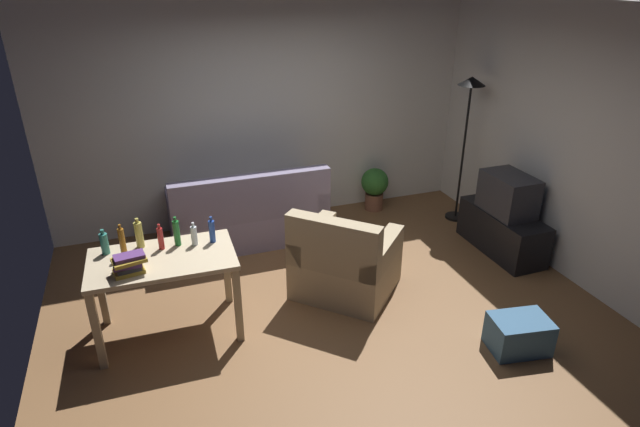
# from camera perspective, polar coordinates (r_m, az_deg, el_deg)

# --- Properties ---
(ground_plane) EXTENTS (5.20, 4.40, 0.02)m
(ground_plane) POSITION_cam_1_polar(r_m,az_deg,el_deg) (5.10, 0.83, -10.19)
(ground_plane) COLOR brown
(wall_rear) EXTENTS (5.20, 0.10, 2.70)m
(wall_rear) POSITION_cam_1_polar(r_m,az_deg,el_deg) (6.46, -5.98, 10.82)
(wall_rear) COLOR silver
(wall_rear) RESTS_ON ground_plane
(wall_right) EXTENTS (0.10, 4.40, 2.70)m
(wall_right) POSITION_cam_1_polar(r_m,az_deg,el_deg) (5.84, 25.78, 6.86)
(wall_right) COLOR silver
(wall_right) RESTS_ON ground_plane
(couch) EXTENTS (1.78, 0.84, 0.92)m
(couch) POSITION_cam_1_polar(r_m,az_deg,el_deg) (6.17, -7.78, -0.31)
(couch) COLOR gray
(couch) RESTS_ON ground_plane
(tv_stand) EXTENTS (0.44, 1.10, 0.48)m
(tv_stand) POSITION_cam_1_polar(r_m,az_deg,el_deg) (6.27, 19.26, -1.85)
(tv_stand) COLOR black
(tv_stand) RESTS_ON ground_plane
(tv) EXTENTS (0.41, 0.60, 0.44)m
(tv) POSITION_cam_1_polar(r_m,az_deg,el_deg) (6.09, 19.89, 2.01)
(tv) COLOR #2D2D33
(tv) RESTS_ON tv_stand
(torchiere_lamp) EXTENTS (0.32, 0.32, 1.81)m
(torchiere_lamp) POSITION_cam_1_polar(r_m,az_deg,el_deg) (6.55, 15.89, 10.77)
(torchiere_lamp) COLOR black
(torchiere_lamp) RESTS_ON ground_plane
(desk) EXTENTS (1.22, 0.73, 0.76)m
(desk) POSITION_cam_1_polar(r_m,az_deg,el_deg) (4.62, -16.73, -5.75)
(desk) COLOR #C6B28E
(desk) RESTS_ON ground_plane
(potted_plant) EXTENTS (0.36, 0.36, 0.57)m
(potted_plant) POSITION_cam_1_polar(r_m,az_deg,el_deg) (6.95, 5.98, 3.01)
(potted_plant) COLOR brown
(potted_plant) RESTS_ON ground_plane
(armchair) EXTENTS (1.23, 1.23, 0.92)m
(armchair) POSITION_cam_1_polar(r_m,az_deg,el_deg) (5.14, 2.64, -5.53)
(armchair) COLOR tan
(armchair) RESTS_ON ground_plane
(storage_box) EXTENTS (0.53, 0.41, 0.30)m
(storage_box) POSITION_cam_1_polar(r_m,az_deg,el_deg) (4.82, 20.89, -12.19)
(storage_box) COLOR #386084
(storage_box) RESTS_ON ground_plane
(bottle_tall) EXTENTS (0.07, 0.07, 0.22)m
(bottle_tall) POSITION_cam_1_polar(r_m,az_deg,el_deg) (4.74, -22.48, -3.03)
(bottle_tall) COLOR teal
(bottle_tall) RESTS_ON desk
(bottle_amber) EXTENTS (0.05, 0.05, 0.30)m
(bottle_amber) POSITION_cam_1_polar(r_m,az_deg,el_deg) (4.62, -20.77, -2.96)
(bottle_amber) COLOR #9E6019
(bottle_amber) RESTS_ON desk
(bottle_squat) EXTENTS (0.07, 0.07, 0.27)m
(bottle_squat) POSITION_cam_1_polar(r_m,az_deg,el_deg) (4.73, -19.16, -2.18)
(bottle_squat) COLOR #BCB24C
(bottle_squat) RESTS_ON desk
(bottle_red) EXTENTS (0.05, 0.05, 0.23)m
(bottle_red) POSITION_cam_1_polar(r_m,az_deg,el_deg) (4.65, -17.01, -2.59)
(bottle_red) COLOR #AD2323
(bottle_red) RESTS_ON desk
(bottle_green) EXTENTS (0.06, 0.06, 0.27)m
(bottle_green) POSITION_cam_1_polar(r_m,az_deg,el_deg) (4.67, -15.38, -2.04)
(bottle_green) COLOR #1E722D
(bottle_green) RESTS_ON desk
(bottle_clear) EXTENTS (0.05, 0.05, 0.21)m
(bottle_clear) POSITION_cam_1_polar(r_m,az_deg,el_deg) (4.65, -13.59, -2.33)
(bottle_clear) COLOR silver
(bottle_clear) RESTS_ON desk
(bottle_blue) EXTENTS (0.05, 0.05, 0.24)m
(bottle_blue) POSITION_cam_1_polar(r_m,az_deg,el_deg) (4.66, -11.71, -1.88)
(bottle_blue) COLOR #2347A3
(bottle_blue) RESTS_ON desk
(book_stack) EXTENTS (0.28, 0.22, 0.16)m
(book_stack) POSITION_cam_1_polar(r_m,az_deg,el_deg) (4.38, -20.17, -5.21)
(book_stack) COLOR #B7932D
(book_stack) RESTS_ON desk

